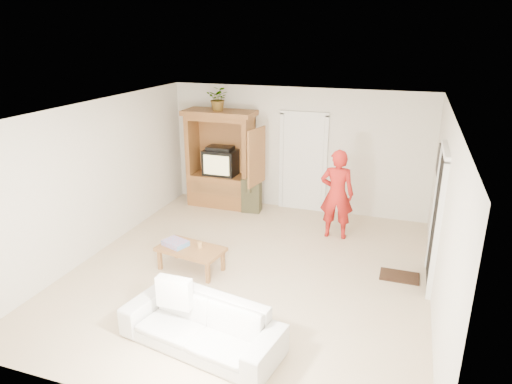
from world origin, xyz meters
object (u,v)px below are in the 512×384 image
armoire (222,165)px  coffee_table (191,251)px  man (337,194)px  sofa (201,325)px

armoire → coffee_table: 3.03m
man → coffee_table: bearing=42.1°
man → sofa: bearing=71.1°
sofa → coffee_table: size_ratio=1.77×
coffee_table → man: bearing=54.5°
sofa → coffee_table: sofa is taller
armoire → coffee_table: (0.66, -2.90, -0.57)m
man → coffee_table: (-1.98, -2.02, -0.50)m
armoire → man: armoire is taller
armoire → coffee_table: size_ratio=1.85×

